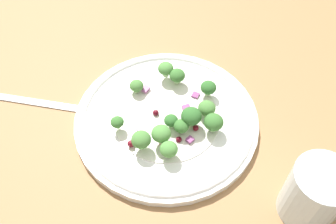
% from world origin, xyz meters
% --- Properties ---
extents(ground_plane, '(1.80, 1.80, 0.02)m').
position_xyz_m(ground_plane, '(0.00, 0.00, -0.01)').
color(ground_plane, olive).
extents(plate, '(0.28, 0.28, 0.02)m').
position_xyz_m(plate, '(0.03, 0.00, 0.01)').
color(plate, white).
rests_on(plate, ground_plane).
extents(dressing_pool, '(0.16, 0.16, 0.00)m').
position_xyz_m(dressing_pool, '(0.03, 0.00, 0.01)').
color(dressing_pool, white).
rests_on(dressing_pool, plate).
extents(broccoli_floret_0, '(0.02, 0.02, 0.02)m').
position_xyz_m(broccoli_floret_0, '(0.04, 0.02, 0.03)').
color(broccoli_floret_0, '#9EC684').
rests_on(broccoli_floret_0, plate).
extents(broccoli_floret_1, '(0.02, 0.02, 0.03)m').
position_xyz_m(broccoli_floret_1, '(-0.04, -0.04, 0.04)').
color(broccoli_floret_1, '#ADD18E').
rests_on(broccoli_floret_1, plate).
extents(broccoli_floret_2, '(0.03, 0.03, 0.03)m').
position_xyz_m(broccoli_floret_2, '(0.09, -0.00, 0.04)').
color(broccoli_floret_2, '#8EB77A').
rests_on(broccoli_floret_2, plate).
extents(broccoli_floret_3, '(0.02, 0.02, 0.02)m').
position_xyz_m(broccoli_floret_3, '(0.08, -0.05, 0.03)').
color(broccoli_floret_3, '#9EC684').
rests_on(broccoli_floret_3, plate).
extents(broccoli_floret_4, '(0.03, 0.03, 0.03)m').
position_xyz_m(broccoli_floret_4, '(0.01, 0.07, 0.03)').
color(broccoli_floret_4, '#9EC684').
rests_on(broccoli_floret_4, plate).
extents(broccoli_floret_5, '(0.02, 0.02, 0.02)m').
position_xyz_m(broccoli_floret_5, '(0.04, 0.03, 0.03)').
color(broccoli_floret_5, '#8EB77A').
rests_on(broccoli_floret_5, plate).
extents(broccoli_floret_6, '(0.03, 0.03, 0.03)m').
position_xyz_m(broccoli_floret_6, '(0.07, 0.02, 0.04)').
color(broccoli_floret_6, '#ADD18E').
rests_on(broccoli_floret_6, plate).
extents(broccoli_floret_7, '(0.03, 0.03, 0.03)m').
position_xyz_m(broccoli_floret_7, '(-0.01, 0.05, 0.03)').
color(broccoli_floret_7, '#8EB77A').
rests_on(broccoli_floret_7, plate).
extents(broccoli_floret_8, '(0.03, 0.03, 0.03)m').
position_xyz_m(broccoli_floret_8, '(-0.04, -0.02, 0.03)').
color(broccoli_floret_8, '#ADD18E').
rests_on(broccoli_floret_8, plate).
extents(broccoli_floret_9, '(0.02, 0.02, 0.02)m').
position_xyz_m(broccoli_floret_9, '(-0.04, 0.03, 0.03)').
color(broccoli_floret_9, '#9EC684').
rests_on(broccoli_floret_9, plate).
extents(broccoli_floret_10, '(0.02, 0.02, 0.02)m').
position_xyz_m(broccoli_floret_10, '(0.01, -0.07, 0.03)').
color(broccoli_floret_10, '#9EC684').
rests_on(broccoli_floret_10, plate).
extents(broccoli_floret_11, '(0.03, 0.03, 0.03)m').
position_xyz_m(broccoli_floret_11, '(0.08, 0.04, 0.03)').
color(broccoli_floret_11, '#8EB77A').
rests_on(broccoli_floret_11, plate).
extents(broccoli_floret_12, '(0.03, 0.03, 0.03)m').
position_xyz_m(broccoli_floret_12, '(0.02, 0.04, 0.04)').
color(broccoli_floret_12, '#9EC684').
rests_on(broccoli_floret_12, plate).
extents(cranberry_0, '(0.01, 0.01, 0.01)m').
position_xyz_m(cranberry_0, '(0.05, 0.04, 0.02)').
color(cranberry_0, '#4C0A14').
rests_on(cranberry_0, plate).
extents(cranberry_1, '(0.01, 0.01, 0.01)m').
position_xyz_m(cranberry_1, '(0.03, -0.02, 0.02)').
color(cranberry_1, '#4C0A14').
rests_on(cranberry_1, plate).
extents(cranberry_2, '(0.01, 0.01, 0.01)m').
position_xyz_m(cranberry_2, '(0.07, 0.02, 0.02)').
color(cranberry_2, maroon).
rests_on(cranberry_2, plate).
extents(cranberry_3, '(0.01, 0.01, 0.01)m').
position_xyz_m(cranberry_3, '(0.02, 0.05, 0.02)').
color(cranberry_3, maroon).
rests_on(cranberry_3, plate).
extents(cranberry_4, '(0.01, 0.01, 0.01)m').
position_xyz_m(cranberry_4, '(0.10, -0.02, 0.02)').
color(cranberry_4, maroon).
rests_on(cranberry_4, plate).
extents(onion_bit_0, '(0.02, 0.02, 0.00)m').
position_xyz_m(onion_bit_0, '(0.00, 0.02, 0.02)').
color(onion_bit_0, '#843D75').
rests_on(onion_bit_0, plate).
extents(onion_bit_1, '(0.01, 0.01, 0.00)m').
position_xyz_m(onion_bit_1, '(0.05, 0.05, 0.02)').
color(onion_bit_1, '#843D75').
rests_on(onion_bit_1, plate).
extents(onion_bit_2, '(0.01, 0.01, 0.00)m').
position_xyz_m(onion_bit_2, '(-0.00, -0.06, 0.02)').
color(onion_bit_2, '#A35B93').
rests_on(onion_bit_2, plate).
extents(onion_bit_3, '(0.01, 0.01, 0.00)m').
position_xyz_m(onion_bit_3, '(0.07, -0.02, 0.01)').
color(onion_bit_3, '#A35B93').
rests_on(onion_bit_3, plate).
extents(onion_bit_4, '(0.01, 0.01, 0.00)m').
position_xyz_m(onion_bit_4, '(-0.03, 0.02, 0.01)').
color(onion_bit_4, '#843D75').
rests_on(onion_bit_4, plate).
extents(fork, '(0.08, 0.18, 0.01)m').
position_xyz_m(fork, '(0.09, -0.16, 0.00)').
color(fork, silver).
rests_on(fork, ground_plane).
extents(water_glass, '(0.07, 0.07, 0.09)m').
position_xyz_m(water_glass, '(0.05, 0.23, 0.04)').
color(water_glass, silver).
rests_on(water_glass, ground_plane).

